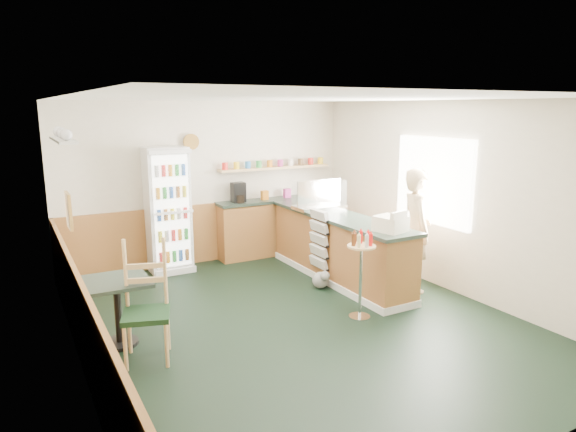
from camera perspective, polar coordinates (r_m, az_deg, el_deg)
ground at (r=6.50m, az=1.00°, el=-11.59°), size 6.00×6.00×0.00m
room_envelope at (r=6.59m, az=-3.84°, el=2.56°), size 5.04×6.02×2.72m
service_counter at (r=7.88m, az=5.64°, el=-3.81°), size 0.68×3.01×1.01m
back_counter at (r=9.22m, az=-1.26°, el=-0.85°), size 2.24×0.42×1.69m
drinks_fridge at (r=8.36m, az=-13.16°, el=0.62°), size 0.66×0.54×2.00m
display_case at (r=8.18m, az=3.49°, el=2.38°), size 0.80×0.42×0.46m
cash_register at (r=6.82m, az=11.33°, el=-0.86°), size 0.43×0.44×0.20m
shopkeeper at (r=7.53m, az=14.00°, el=-1.54°), size 0.62×0.71×1.77m
condiment_stand at (r=6.42m, az=8.13°, el=-5.14°), size 0.35×0.35×1.10m
newspaper_rack at (r=7.64m, az=3.45°, el=-2.62°), size 0.09×0.45×0.89m
cafe_table at (r=6.01m, az=-18.44°, el=-8.77°), size 0.71×0.71×0.76m
cafe_chair at (r=5.62m, az=-15.83°, el=-8.69°), size 0.59×0.59×1.26m
dog_doorstop at (r=7.56m, az=3.70°, el=-7.05°), size 0.24×0.31×0.29m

